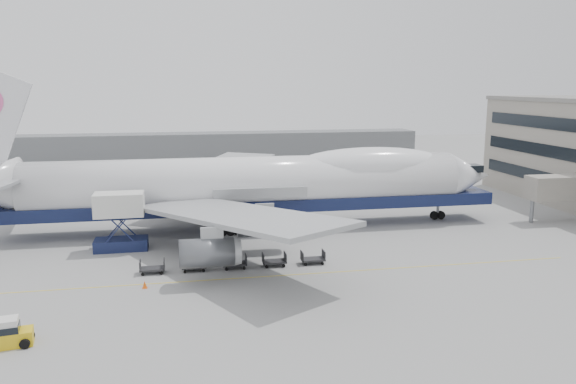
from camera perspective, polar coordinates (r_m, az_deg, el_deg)
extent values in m
plane|color=gray|center=(58.25, -2.56, -6.61)|extent=(260.00, 260.00, 0.00)
cube|color=gold|center=(52.61, -1.61, -8.54)|extent=(60.00, 0.15, 0.01)
cube|color=gray|center=(80.18, 26.04, 0.44)|extent=(9.00, 3.00, 3.00)
cylinder|color=slate|center=(78.42, 23.52, -1.81)|extent=(0.50, 0.50, 3.00)
cube|color=slate|center=(125.80, -11.75, 4.26)|extent=(110.00, 8.00, 7.00)
cylinder|color=white|center=(68.48, -4.05, 0.93)|extent=(52.00, 6.40, 6.40)
cube|color=#11193E|center=(69.09, -3.20, -1.13)|extent=(60.00, 5.76, 1.50)
cone|color=white|center=(77.38, 17.80, 1.59)|extent=(6.00, 6.40, 6.40)
ellipsoid|color=white|center=(71.70, 8.42, 2.71)|extent=(20.67, 5.78, 4.56)
cube|color=#9EA0A3|center=(54.37, -5.39, -2.34)|extent=(20.35, 26.74, 2.26)
cube|color=#9EA0A3|center=(82.36, -7.30, 2.13)|extent=(20.35, 26.74, 2.26)
cylinder|color=#595B60|center=(87.25, -9.43, 1.10)|extent=(4.80, 2.60, 2.60)
cylinder|color=#595B60|center=(78.76, -4.89, 0.16)|extent=(4.80, 2.60, 2.60)
cylinder|color=#595B60|center=(59.36, -2.86, -3.37)|extent=(4.80, 2.60, 2.60)
cylinder|color=#595B60|center=(50.20, -8.25, -6.13)|extent=(4.80, 2.60, 2.60)
cylinder|color=slate|center=(76.37, 14.97, -1.78)|extent=(0.36, 0.36, 2.50)
cylinder|color=black|center=(76.53, 14.95, -2.29)|extent=(1.10, 0.45, 1.10)
cylinder|color=slate|center=(66.21, -6.27, -3.39)|extent=(0.36, 0.36, 2.50)
cylinder|color=black|center=(66.38, -6.26, -3.98)|extent=(1.10, 0.45, 1.10)
cylinder|color=slate|center=(72.02, -6.66, -2.23)|extent=(0.36, 0.36, 2.50)
cylinder|color=black|center=(72.18, -6.65, -2.77)|extent=(1.10, 0.45, 1.10)
cube|color=#161E44|center=(63.11, -16.57, -5.10)|extent=(5.59, 2.72, 1.23)
cube|color=silver|center=(62.08, -16.79, -1.20)|extent=(5.15, 2.94, 2.45)
cube|color=#161E44|center=(61.38, -16.79, -3.45)|extent=(3.97, 0.15, 4.39)
cube|color=#161E44|center=(63.74, -16.57, -2.91)|extent=(3.97, 0.15, 4.39)
cube|color=slate|center=(63.82, -16.63, -0.87)|extent=(2.68, 1.36, 0.15)
cylinder|color=black|center=(62.32, -18.50, -5.52)|extent=(1.00, 0.39, 1.00)
cylinder|color=black|center=(64.45, -18.25, -4.97)|extent=(1.00, 0.39, 1.00)
cylinder|color=black|center=(61.89, -14.81, -5.43)|extent=(1.00, 0.39, 1.00)
cylinder|color=black|center=(64.03, -14.68, -4.88)|extent=(1.00, 0.39, 1.00)
cube|color=gold|center=(43.61, -26.25, -13.19)|extent=(2.88, 1.84, 1.06)
cube|color=silver|center=(43.29, -26.74, -12.03)|extent=(1.73, 1.57, 0.96)
cube|color=black|center=(43.36, -26.72, -12.27)|extent=(1.84, 1.68, 0.48)
cylinder|color=black|center=(44.50, -27.24, -13.06)|extent=(0.67, 0.29, 0.67)
cylinder|color=black|center=(42.89, -25.18, -13.78)|extent=(0.67, 0.29, 0.67)
cylinder|color=black|center=(43.99, -24.78, -13.12)|extent=(0.67, 0.29, 0.67)
cone|color=#E2540B|center=(51.12, -14.36, -9.10)|extent=(0.41, 0.41, 0.64)
cube|color=#E2540B|center=(51.22, -14.34, -9.42)|extent=(0.43, 0.43, 0.03)
cube|color=#2D2D30|center=(54.72, -13.62, -7.58)|extent=(2.30, 1.35, 0.18)
cube|color=#2D2D30|center=(54.67, -14.80, -7.22)|extent=(0.08, 1.35, 0.90)
cube|color=#2D2D30|center=(54.55, -12.48, -7.15)|extent=(0.08, 1.35, 0.90)
cylinder|color=black|center=(54.35, -14.54, -8.09)|extent=(0.30, 0.12, 0.30)
cylinder|color=black|center=(55.39, -14.47, -7.72)|extent=(0.30, 0.12, 0.30)
cylinder|color=black|center=(54.25, -12.73, -8.04)|extent=(0.30, 0.12, 0.30)
cylinder|color=black|center=(55.29, -12.70, -7.67)|extent=(0.30, 0.12, 0.30)
cube|color=#2D2D30|center=(54.64, -9.53, -7.45)|extent=(2.30, 1.35, 0.18)
cube|color=#2D2D30|center=(54.51, -10.70, -7.09)|extent=(0.08, 1.35, 0.90)
cube|color=#2D2D30|center=(54.54, -8.38, -7.01)|extent=(0.08, 1.35, 0.90)
cylinder|color=black|center=(54.21, -10.41, -7.96)|extent=(0.30, 0.12, 0.30)
cylinder|color=black|center=(55.25, -10.42, -7.60)|extent=(0.30, 0.12, 0.30)
cylinder|color=black|center=(54.23, -8.60, -7.90)|extent=(0.30, 0.12, 0.30)
cylinder|color=black|center=(55.27, -8.64, -7.53)|extent=(0.30, 0.12, 0.30)
cube|color=#2D2D30|center=(54.83, -5.44, -7.28)|extent=(2.30, 1.35, 0.18)
cube|color=#2D2D30|center=(54.63, -6.61, -6.93)|extent=(0.08, 1.35, 0.90)
cube|color=#2D2D30|center=(54.81, -4.30, -6.83)|extent=(0.08, 1.35, 0.90)
cylinder|color=black|center=(54.34, -6.28, -7.80)|extent=(0.30, 0.12, 0.30)
cylinder|color=black|center=(55.38, -6.37, -7.44)|extent=(0.30, 0.12, 0.30)
cylinder|color=black|center=(54.48, -4.48, -7.71)|extent=(0.30, 0.12, 0.30)
cylinder|color=black|center=(55.52, -4.61, -7.36)|extent=(0.30, 0.12, 0.30)
cube|color=#2D2D30|center=(55.30, -1.41, -7.07)|extent=(2.30, 1.35, 0.18)
cube|color=#2D2D30|center=(55.01, -2.55, -6.74)|extent=(0.08, 1.35, 0.90)
cube|color=#2D2D30|center=(55.36, -0.28, -6.62)|extent=(0.08, 1.35, 0.90)
cylinder|color=black|center=(54.75, -2.20, -7.59)|extent=(0.30, 0.12, 0.30)
cylinder|color=black|center=(55.78, -2.37, -7.24)|extent=(0.30, 0.12, 0.30)
cylinder|color=black|center=(55.01, -0.43, -7.49)|extent=(0.30, 0.12, 0.30)
cylinder|color=black|center=(56.04, -0.64, -7.15)|extent=(0.30, 0.12, 0.30)
cube|color=#2D2D30|center=(56.03, 2.54, -6.84)|extent=(2.30, 1.35, 0.18)
cube|color=#2D2D30|center=(55.67, 1.43, -6.52)|extent=(0.08, 1.35, 0.90)
cube|color=#2D2D30|center=(56.16, 3.64, -6.38)|extent=(0.08, 1.35, 0.90)
cylinder|color=black|center=(55.43, 1.80, -7.36)|extent=(0.30, 0.12, 0.30)
cylinder|color=black|center=(56.45, 1.56, -7.02)|extent=(0.30, 0.12, 0.30)
cylinder|color=black|center=(55.81, 3.52, -7.25)|extent=(0.30, 0.12, 0.30)
cylinder|color=black|center=(56.82, 3.24, -6.91)|extent=(0.30, 0.12, 0.30)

